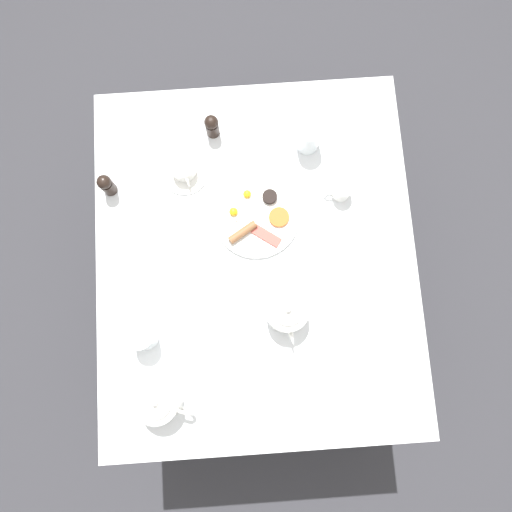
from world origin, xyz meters
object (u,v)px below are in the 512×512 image
(teapot_near, at_px, (159,401))
(knife_by_plate, at_px, (357,364))
(fork_spare, at_px, (180,275))
(teacup_with_saucer_left, at_px, (184,169))
(salt_grinder, at_px, (106,185))
(teapot_far, at_px, (287,311))
(breakfast_plate, at_px, (256,216))
(fork_by_plate, at_px, (143,227))
(water_glass_tall, at_px, (143,337))
(water_glass_short, at_px, (309,137))
(creamer_jug, at_px, (342,190))
(pepper_grinder, at_px, (212,126))
(spoon_for_tea, at_px, (321,250))

(teapot_near, xyz_separation_m, knife_by_plate, (-0.59, -0.06, -0.05))
(fork_spare, bearing_deg, teacup_with_saucer_left, -94.97)
(salt_grinder, distance_m, fork_spare, 0.36)
(fork_spare, bearing_deg, salt_grinder, -54.38)
(knife_by_plate, relative_size, fork_spare, 1.44)
(teapot_near, bearing_deg, teapot_far, -124.15)
(breakfast_plate, bearing_deg, salt_grinder, -14.62)
(teapot_far, xyz_separation_m, salt_grinder, (0.52, -0.42, 0.00))
(teapot_near, bearing_deg, teacup_with_saucer_left, -73.19)
(fork_by_plate, bearing_deg, water_glass_tall, 90.20)
(breakfast_plate, relative_size, knife_by_plate, 1.33)
(teacup_with_saucer_left, bearing_deg, fork_spare, 85.03)
(teacup_with_saucer_left, relative_size, water_glass_short, 1.41)
(knife_by_plate, bearing_deg, fork_spare, -30.38)
(teapot_far, height_order, salt_grinder, teapot_far)
(teacup_with_saucer_left, distance_m, creamer_jug, 0.50)
(salt_grinder, xyz_separation_m, knife_by_plate, (-0.73, 0.59, -0.05))
(teapot_far, bearing_deg, water_glass_short, 162.36)
(water_glass_tall, relative_size, pepper_grinder, 1.08)
(breakfast_plate, bearing_deg, creamer_jug, -167.99)
(teapot_far, distance_m, water_glass_tall, 0.43)
(water_glass_tall, xyz_separation_m, creamer_jug, (-0.63, -0.41, -0.02))
(creamer_jug, height_order, fork_spare, creamer_jug)
(teacup_with_saucer_left, height_order, water_glass_tall, water_glass_tall)
(teacup_with_saucer_left, distance_m, fork_by_plate, 0.22)
(salt_grinder, distance_m, fork_by_plate, 0.17)
(salt_grinder, bearing_deg, breakfast_plate, 165.38)
(salt_grinder, bearing_deg, creamer_jug, 175.22)
(teapot_near, bearing_deg, water_glass_short, -98.14)
(salt_grinder, bearing_deg, teacup_with_saucer_left, -169.60)
(breakfast_plate, height_order, teacup_with_saucer_left, teacup_with_saucer_left)
(pepper_grinder, height_order, knife_by_plate, pepper_grinder)
(pepper_grinder, bearing_deg, teapot_near, 76.72)
(teapot_near, xyz_separation_m, spoon_for_tea, (-0.51, -0.42, -0.05))
(creamer_jug, distance_m, fork_by_plate, 0.63)
(water_glass_tall, height_order, spoon_for_tea, water_glass_tall)
(knife_by_plate, bearing_deg, pepper_grinder, -63.02)
(teacup_with_saucer_left, bearing_deg, knife_by_plate, 127.40)
(teapot_near, height_order, fork_spare, teapot_near)
(salt_grinder, distance_m, knife_by_plate, 0.94)
(knife_by_plate, bearing_deg, fork_by_plate, -36.58)
(teapot_far, relative_size, salt_grinder, 2.18)
(water_glass_tall, height_order, fork_by_plate, water_glass_tall)
(pepper_grinder, height_order, fork_by_plate, pepper_grinder)
(fork_by_plate, distance_m, knife_by_plate, 0.78)
(teacup_with_saucer_left, distance_m, water_glass_tall, 0.54)
(water_glass_short, relative_size, knife_by_plate, 0.54)
(teapot_far, bearing_deg, water_glass_tall, -89.36)
(fork_by_plate, bearing_deg, creamer_jug, -173.87)
(water_glass_tall, relative_size, water_glass_short, 0.95)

